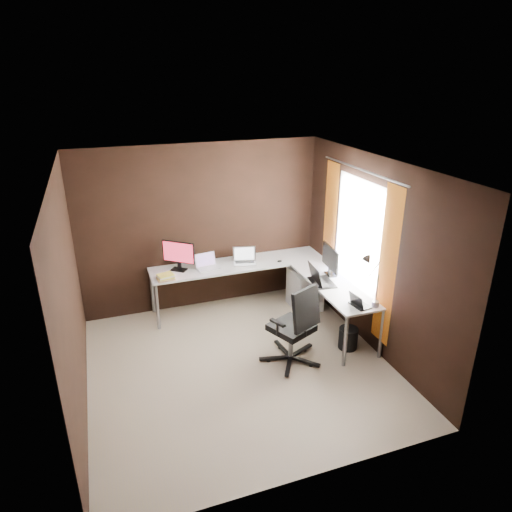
{
  "coord_description": "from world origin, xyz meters",
  "views": [
    {
      "loc": [
        -1.39,
        -4.54,
        3.45
      ],
      "look_at": [
        0.56,
        0.95,
        1.05
      ],
      "focal_mm": 32.0,
      "sensor_mm": 36.0,
      "label": 1
    }
  ],
  "objects_px": {
    "laptop_silver": "(245,259)",
    "laptop_black_big": "(319,279)",
    "book_stack": "(166,277)",
    "drawer_pedestal": "(305,289)",
    "laptop_black_small": "(359,303)",
    "monitor_left": "(179,254)",
    "monitor_right": "(330,259)",
    "laptop_white": "(207,265)",
    "wastebasket": "(348,338)",
    "desk_lamp": "(371,274)",
    "office_chair": "(293,340)"
  },
  "relations": [
    {
      "from": "laptop_black_small",
      "to": "book_stack",
      "type": "bearing_deg",
      "value": 45.79
    },
    {
      "from": "laptop_white",
      "to": "book_stack",
      "type": "relative_size",
      "value": 1.32
    },
    {
      "from": "book_stack",
      "to": "desk_lamp",
      "type": "height_order",
      "value": "desk_lamp"
    },
    {
      "from": "laptop_white",
      "to": "wastebasket",
      "type": "relative_size",
      "value": 1.18
    },
    {
      "from": "laptop_black_big",
      "to": "book_stack",
      "type": "relative_size",
      "value": 1.66
    },
    {
      "from": "book_stack",
      "to": "office_chair",
      "type": "distance_m",
      "value": 1.99
    },
    {
      "from": "drawer_pedestal",
      "to": "laptop_silver",
      "type": "xyz_separation_m",
      "value": [
        -0.86,
        0.35,
        0.48
      ]
    },
    {
      "from": "laptop_silver",
      "to": "monitor_left",
      "type": "bearing_deg",
      "value": -170.04
    },
    {
      "from": "drawer_pedestal",
      "to": "book_stack",
      "type": "xyz_separation_m",
      "value": [
        -2.08,
        0.15,
        0.47
      ]
    },
    {
      "from": "laptop_black_big",
      "to": "wastebasket",
      "type": "bearing_deg",
      "value": -156.87
    },
    {
      "from": "book_stack",
      "to": "wastebasket",
      "type": "height_order",
      "value": "book_stack"
    },
    {
      "from": "laptop_silver",
      "to": "laptop_black_big",
      "type": "xyz_separation_m",
      "value": [
        0.74,
        -1.03,
        0.01
      ]
    },
    {
      "from": "monitor_right",
      "to": "wastebasket",
      "type": "height_order",
      "value": "monitor_right"
    },
    {
      "from": "laptop_white",
      "to": "laptop_black_big",
      "type": "bearing_deg",
      "value": -46.32
    },
    {
      "from": "laptop_white",
      "to": "wastebasket",
      "type": "distance_m",
      "value": 2.27
    },
    {
      "from": "laptop_white",
      "to": "desk_lamp",
      "type": "height_order",
      "value": "desk_lamp"
    },
    {
      "from": "laptop_black_big",
      "to": "office_chair",
      "type": "distance_m",
      "value": 0.98
    },
    {
      "from": "laptop_black_big",
      "to": "office_chair",
      "type": "xyz_separation_m",
      "value": [
        -0.63,
        -0.58,
        -0.47
      ]
    },
    {
      "from": "laptop_white",
      "to": "desk_lamp",
      "type": "bearing_deg",
      "value": -56.45
    },
    {
      "from": "laptop_white",
      "to": "book_stack",
      "type": "bearing_deg",
      "value": -171.39
    },
    {
      "from": "laptop_white",
      "to": "office_chair",
      "type": "relative_size",
      "value": 0.32
    },
    {
      "from": "book_stack",
      "to": "monitor_right",
      "type": "bearing_deg",
      "value": -15.91
    },
    {
      "from": "drawer_pedestal",
      "to": "wastebasket",
      "type": "distance_m",
      "value": 1.24
    },
    {
      "from": "laptop_black_small",
      "to": "laptop_black_big",
      "type": "bearing_deg",
      "value": 4.47
    },
    {
      "from": "drawer_pedestal",
      "to": "monitor_left",
      "type": "bearing_deg",
      "value": 167.37
    },
    {
      "from": "monitor_right",
      "to": "laptop_black_small",
      "type": "bearing_deg",
      "value": 179.74
    },
    {
      "from": "monitor_right",
      "to": "drawer_pedestal",
      "type": "bearing_deg",
      "value": 21.52
    },
    {
      "from": "laptop_silver",
      "to": "office_chair",
      "type": "relative_size",
      "value": 0.36
    },
    {
      "from": "wastebasket",
      "to": "laptop_silver",
      "type": "bearing_deg",
      "value": 120.24
    },
    {
      "from": "drawer_pedestal",
      "to": "wastebasket",
      "type": "height_order",
      "value": "drawer_pedestal"
    },
    {
      "from": "laptop_black_big",
      "to": "book_stack",
      "type": "xyz_separation_m",
      "value": [
        -1.96,
        0.83,
        -0.02
      ]
    },
    {
      "from": "laptop_white",
      "to": "book_stack",
      "type": "height_order",
      "value": "laptop_white"
    },
    {
      "from": "desk_lamp",
      "to": "office_chair",
      "type": "xyz_separation_m",
      "value": [
        -0.92,
        0.17,
        -0.83
      ]
    },
    {
      "from": "monitor_left",
      "to": "laptop_black_big",
      "type": "distance_m",
      "value": 2.04
    },
    {
      "from": "laptop_black_big",
      "to": "desk_lamp",
      "type": "relative_size",
      "value": 0.65
    },
    {
      "from": "drawer_pedestal",
      "to": "wastebasket",
      "type": "xyz_separation_m",
      "value": [
        0.06,
        -1.23,
        -0.15
      ]
    },
    {
      "from": "book_stack",
      "to": "wastebasket",
      "type": "bearing_deg",
      "value": -32.81
    },
    {
      "from": "drawer_pedestal",
      "to": "laptop_black_small",
      "type": "relative_size",
      "value": 2.18
    },
    {
      "from": "drawer_pedestal",
      "to": "laptop_black_small",
      "type": "bearing_deg",
      "value": -88.55
    },
    {
      "from": "laptop_silver",
      "to": "office_chair",
      "type": "xyz_separation_m",
      "value": [
        0.11,
        -1.61,
        -0.46
      ]
    },
    {
      "from": "book_stack",
      "to": "drawer_pedestal",
      "type": "bearing_deg",
      "value": -4.12
    },
    {
      "from": "monitor_left",
      "to": "laptop_white",
      "type": "bearing_deg",
      "value": 28.91
    },
    {
      "from": "drawer_pedestal",
      "to": "laptop_silver",
      "type": "height_order",
      "value": "laptop_silver"
    },
    {
      "from": "monitor_left",
      "to": "book_stack",
      "type": "relative_size",
      "value": 1.68
    },
    {
      "from": "laptop_black_big",
      "to": "wastebasket",
      "type": "relative_size",
      "value": 1.48
    },
    {
      "from": "monitor_right",
      "to": "book_stack",
      "type": "relative_size",
      "value": 2.0
    },
    {
      "from": "laptop_black_big",
      "to": "laptop_silver",
      "type": "bearing_deg",
      "value": 40.67
    },
    {
      "from": "desk_lamp",
      "to": "monitor_left",
      "type": "bearing_deg",
      "value": 146.35
    },
    {
      "from": "desk_lamp",
      "to": "wastebasket",
      "type": "relative_size",
      "value": 2.27
    },
    {
      "from": "drawer_pedestal",
      "to": "monitor_left",
      "type": "height_order",
      "value": "monitor_left"
    }
  ]
}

